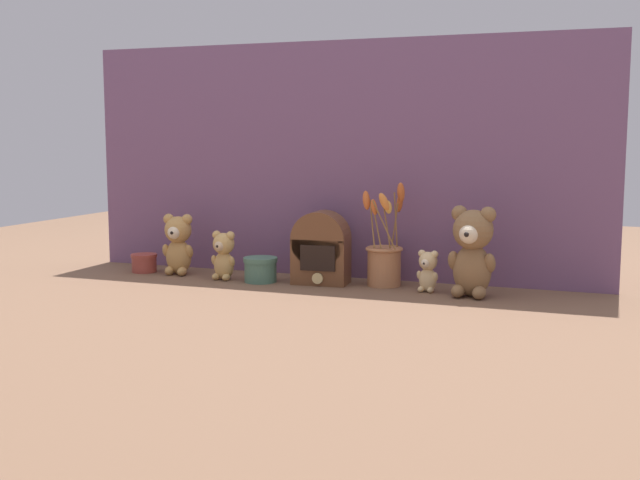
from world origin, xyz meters
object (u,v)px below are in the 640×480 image
object	(u,v)px
decorative_tin_short	(144,263)
teddy_bear_medium	(178,243)
teddy_bear_tiny	(428,270)
teddy_bear_large	(472,250)
teddy_bear_small	(223,254)
vintage_radio	(322,249)
flower_vase	(384,258)
decorative_tin_tall	(260,269)

from	to	relation	value
decorative_tin_short	teddy_bear_medium	bearing A→B (deg)	0.80
teddy_bear_medium	teddy_bear_tiny	xyz separation A→B (m)	(0.82, -0.01, -0.04)
teddy_bear_medium	teddy_bear_large	bearing A→B (deg)	-2.13
teddy_bear_medium	teddy_bear_small	bearing A→B (deg)	-11.03
vintage_radio	decorative_tin_short	distance (m)	0.63
teddy_bear_large	decorative_tin_short	world-z (taller)	teddy_bear_large
teddy_bear_tiny	flower_vase	distance (m)	0.15
teddy_bear_small	teddy_bear_medium	bearing A→B (deg)	168.97
decorative_tin_tall	vintage_radio	bearing A→B (deg)	11.54
decorative_tin_tall	decorative_tin_short	world-z (taller)	decorative_tin_tall
decorative_tin_tall	teddy_bear_small	bearing A→B (deg)	-178.85
teddy_bear_medium	teddy_bear_tiny	size ratio (longest dim) A/B	1.62
teddy_bear_small	vintage_radio	xyz separation A→B (m)	(0.31, 0.04, 0.03)
decorative_tin_short	teddy_bear_small	bearing A→B (deg)	-6.19
vintage_radio	decorative_tin_short	size ratio (longest dim) A/B	2.59
teddy_bear_large	teddy_bear_small	bearing A→B (deg)	180.00
teddy_bear_large	teddy_bear_small	world-z (taller)	teddy_bear_large
teddy_bear_large	teddy_bear_tiny	world-z (taller)	teddy_bear_large
vintage_radio	decorative_tin_short	xyz separation A→B (m)	(-0.62, -0.01, -0.08)
flower_vase	decorative_tin_tall	distance (m)	0.38
teddy_bear_small	flower_vase	distance (m)	0.50
teddy_bear_large	decorative_tin_tall	xyz separation A→B (m)	(-0.65, 0.00, -0.09)
vintage_radio	decorative_tin_tall	bearing A→B (deg)	-168.46
teddy_bear_large	vintage_radio	xyz separation A→B (m)	(-0.46, 0.04, -0.03)
teddy_bear_tiny	flower_vase	bearing A→B (deg)	161.06
decorative_tin_short	flower_vase	bearing A→B (deg)	2.78
teddy_bear_small	flower_vase	world-z (taller)	flower_vase
teddy_bear_tiny	teddy_bear_medium	bearing A→B (deg)	179.18
teddy_bear_tiny	decorative_tin_tall	size ratio (longest dim) A/B	1.16
teddy_bear_large	teddy_bear_small	distance (m)	0.77
teddy_bear_large	decorative_tin_tall	world-z (taller)	teddy_bear_large
teddy_bear_medium	decorative_tin_short	world-z (taller)	teddy_bear_medium
flower_vase	decorative_tin_short	distance (m)	0.81
teddy_bear_tiny	decorative_tin_short	xyz separation A→B (m)	(-0.95, 0.01, -0.03)
teddy_bear_medium	vintage_radio	size ratio (longest dim) A/B	0.89
flower_vase	vintage_radio	distance (m)	0.19
teddy_bear_tiny	decorative_tin_tall	distance (m)	0.52
teddy_bear_medium	decorative_tin_tall	distance (m)	0.31
teddy_bear_small	teddy_bear_tiny	world-z (taller)	teddy_bear_small
teddy_bear_small	vintage_radio	bearing A→B (deg)	7.44
teddy_bear_medium	decorative_tin_tall	bearing A→B (deg)	-6.12
teddy_bear_tiny	teddy_bear_small	bearing A→B (deg)	-177.89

